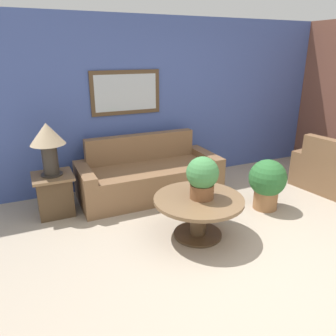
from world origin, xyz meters
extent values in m
plane|color=tan|center=(0.00, 0.00, 0.00)|extent=(20.00, 20.00, 0.00)
cube|color=#42569E|center=(0.00, 2.65, 1.30)|extent=(7.95, 0.06, 2.60)
cube|color=#4C3823|center=(-0.63, 2.61, 1.49)|extent=(1.09, 0.03, 0.66)
cube|color=#B2BCC6|center=(-0.63, 2.59, 1.49)|extent=(0.97, 0.01, 0.54)
cube|color=brown|center=(-0.49, 2.02, 0.23)|extent=(1.74, 0.89, 0.47)
cube|color=brown|center=(-0.49, 2.39, 0.67)|extent=(1.74, 0.16, 0.41)
cube|color=brown|center=(-1.45, 2.02, 0.28)|extent=(0.18, 0.89, 0.57)
cube|color=brown|center=(0.47, 2.02, 0.28)|extent=(0.18, 0.89, 0.57)
cube|color=brown|center=(1.92, 0.98, 0.67)|extent=(0.26, 0.74, 0.41)
cube|color=brown|center=(2.26, 1.49, 0.28)|extent=(0.98, 0.31, 0.57)
cylinder|color=#4C3823|center=(-0.40, 0.71, 0.01)|extent=(0.58, 0.58, 0.03)
cylinder|color=#4C3823|center=(-0.40, 0.71, 0.24)|extent=(0.19, 0.19, 0.42)
cylinder|color=brown|center=(-0.40, 0.71, 0.47)|extent=(1.05, 1.05, 0.04)
cube|color=#4C3823|center=(-1.87, 2.01, 0.26)|extent=(0.44, 0.44, 0.52)
cube|color=brown|center=(-1.87, 2.01, 0.54)|extent=(0.52, 0.52, 0.03)
cylinder|color=#2D2823|center=(-1.87, 2.01, 0.57)|extent=(0.28, 0.28, 0.02)
cylinder|color=#2D2823|center=(-1.87, 2.01, 0.78)|extent=(0.20, 0.20, 0.40)
cone|color=tan|center=(-1.87, 2.01, 1.11)|extent=(0.44, 0.44, 0.27)
cylinder|color=brown|center=(-0.37, 0.71, 0.57)|extent=(0.28, 0.28, 0.17)
sphere|color=#428447|center=(-0.37, 0.71, 0.80)|extent=(0.37, 0.37, 0.37)
cylinder|color=#9E6B42|center=(0.82, 0.95, 0.13)|extent=(0.33, 0.33, 0.26)
sphere|color=#2D6B33|center=(0.82, 0.95, 0.45)|extent=(0.51, 0.51, 0.51)
camera|label=1|loc=(-2.14, -2.27, 2.09)|focal=35.00mm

